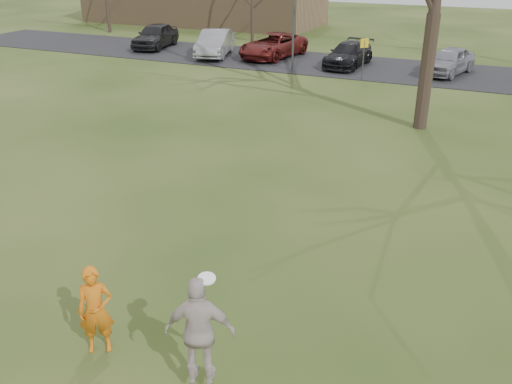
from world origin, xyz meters
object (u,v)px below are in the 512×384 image
at_px(car_2, 273,45).
at_px(car_3, 349,54).
at_px(catching_play, 200,332).
at_px(player_defender, 96,310).
at_px(car_1, 215,43).
at_px(car_0, 155,36).
at_px(car_4, 449,61).

distance_m(car_2, car_3, 4.91).
bearing_deg(catching_play, car_3, 100.12).
distance_m(player_defender, car_1, 26.90).
height_order(car_0, car_4, car_0).
xyz_separation_m(car_4, catching_play, (-0.92, -25.31, 0.41)).
relative_size(car_0, car_3, 1.02).
height_order(car_1, car_4, car_1).
distance_m(car_3, catching_play, 25.57).
bearing_deg(car_3, car_4, 5.40).
bearing_deg(catching_play, player_defender, 176.40).
bearing_deg(player_defender, car_1, 80.92).
bearing_deg(car_1, car_2, 0.81).
xyz_separation_m(car_1, car_2, (3.45, 1.01, -0.06)).
bearing_deg(car_3, catching_play, -76.05).
height_order(car_4, catching_play, catching_play).
height_order(player_defender, car_3, player_defender).
distance_m(player_defender, car_4, 25.36).
bearing_deg(car_4, catching_play, -76.34).
height_order(car_2, catching_play, catching_play).
relative_size(car_3, catching_play, 2.40).
distance_m(car_1, car_2, 3.59).
xyz_separation_m(player_defender, car_1, (-10.69, 24.68, -0.01)).
xyz_separation_m(player_defender, car_0, (-15.63, 25.64, -0.00)).
bearing_deg(car_4, car_2, -167.12).
relative_size(player_defender, catching_play, 0.88).
bearing_deg(car_2, catching_play, -60.62).
distance_m(car_0, car_2, 8.39).
xyz_separation_m(car_2, car_4, (10.27, -0.51, -0.01)).
height_order(player_defender, car_2, player_defender).
distance_m(car_0, car_3, 13.27).
relative_size(car_2, car_3, 1.14).
bearing_deg(car_0, car_4, -11.13).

